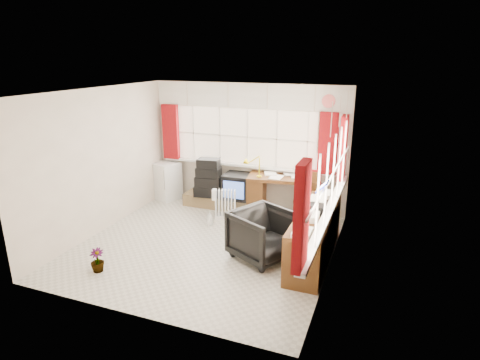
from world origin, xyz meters
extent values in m
plane|color=beige|center=(0.00, 0.00, 0.00)|extent=(4.00, 4.00, 0.00)
plane|color=beige|center=(0.00, 2.00, 1.25)|extent=(4.00, 0.00, 4.00)
plane|color=beige|center=(0.00, -2.00, 1.25)|extent=(4.00, 0.00, 4.00)
plane|color=beige|center=(-2.00, 0.00, 1.25)|extent=(0.00, 4.00, 4.00)
plane|color=beige|center=(2.00, 0.00, 1.25)|extent=(0.00, 4.00, 4.00)
plane|color=white|center=(0.00, 0.00, 2.50)|extent=(4.00, 4.00, 0.00)
plane|color=beige|center=(0.00, 1.98, 1.45)|extent=(3.60, 0.00, 3.60)
cube|color=white|center=(0.00, 1.94, 0.87)|extent=(3.70, 0.12, 0.05)
cube|color=white|center=(-1.20, 1.97, 1.45)|extent=(0.03, 0.02, 1.10)
cube|color=white|center=(-0.60, 1.97, 1.45)|extent=(0.03, 0.02, 1.10)
cube|color=white|center=(0.00, 1.97, 1.45)|extent=(0.03, 0.02, 1.10)
cube|color=white|center=(0.60, 1.97, 1.45)|extent=(0.03, 0.02, 1.10)
cube|color=white|center=(1.20, 1.97, 1.45)|extent=(0.03, 0.02, 1.10)
plane|color=beige|center=(1.98, 0.00, 1.45)|extent=(0.00, 3.60, 3.60)
cube|color=white|center=(1.94, 0.00, 0.87)|extent=(0.12, 3.70, 0.05)
cube|color=white|center=(1.97, -1.20, 1.45)|extent=(0.02, 0.03, 1.10)
cube|color=white|center=(1.97, -0.60, 1.45)|extent=(0.02, 0.03, 1.10)
cube|color=white|center=(1.97, 0.00, 1.45)|extent=(0.02, 0.03, 1.10)
cube|color=white|center=(1.97, 0.60, 1.45)|extent=(0.02, 0.03, 1.10)
cube|color=white|center=(1.97, 1.20, 1.45)|extent=(0.02, 0.03, 1.10)
cube|color=#951208|center=(-1.70, 1.90, 1.46)|extent=(0.35, 0.10, 1.15)
cube|color=#951208|center=(1.60, 1.90, 1.46)|extent=(0.35, 0.10, 1.15)
cube|color=#951208|center=(1.90, 1.60, 1.46)|extent=(0.10, 0.35, 1.15)
cube|color=#951208|center=(1.90, -1.70, 1.46)|extent=(0.10, 0.35, 1.15)
cube|color=white|center=(0.00, 1.96, 2.25)|extent=(3.95, 0.08, 0.48)
cube|color=white|center=(1.96, 0.00, 2.25)|extent=(0.08, 3.95, 0.48)
cube|color=#5A3815|center=(0.81, 1.80, 0.75)|extent=(1.44, 0.87, 0.06)
cube|color=#5A3815|center=(0.29, 1.72, 0.36)|extent=(0.40, 0.64, 0.72)
cube|color=#5A3815|center=(1.32, 1.88, 0.36)|extent=(0.40, 0.64, 0.72)
cube|color=white|center=(0.81, 1.80, 0.79)|extent=(0.27, 0.34, 0.02)
cube|color=white|center=(0.81, 1.80, 0.79)|extent=(0.27, 0.34, 0.02)
cube|color=white|center=(0.81, 1.80, 0.80)|extent=(0.27, 0.34, 0.02)
cube|color=white|center=(0.81, 1.80, 0.80)|extent=(0.27, 0.34, 0.02)
cube|color=white|center=(0.81, 1.80, 0.80)|extent=(0.27, 0.34, 0.02)
cylinder|color=yellow|center=(0.38, 1.59, 0.79)|extent=(0.10, 0.10, 0.02)
cylinder|color=yellow|center=(0.38, 1.59, 0.97)|extent=(0.02, 0.02, 0.37)
cone|color=yellow|center=(0.38, 1.59, 1.12)|extent=(0.14, 0.12, 0.15)
cube|color=black|center=(1.34, 1.45, 0.02)|extent=(0.42, 0.42, 0.04)
cylinder|color=silver|center=(1.34, 1.45, 0.24)|extent=(0.06, 0.06, 0.48)
cube|color=#5A3815|center=(1.34, 1.45, 0.48)|extent=(0.41, 0.39, 0.06)
cube|color=#5A3815|center=(1.34, 1.66, 0.74)|extent=(0.37, 0.05, 0.46)
cube|color=#951208|center=(1.34, 1.66, 0.76)|extent=(0.41, 0.06, 0.48)
imported|color=black|center=(0.99, -0.07, 0.39)|extent=(1.13, 1.12, 0.77)
cube|color=white|center=(-0.14, 1.14, 0.04)|extent=(0.42, 0.26, 0.08)
cube|color=white|center=(-0.31, 1.09, 0.34)|extent=(0.06, 0.12, 0.51)
cube|color=white|center=(-0.25, 1.10, 0.34)|extent=(0.06, 0.12, 0.51)
cube|color=white|center=(-0.19, 1.12, 0.34)|extent=(0.06, 0.12, 0.51)
cube|color=white|center=(-0.14, 1.14, 0.34)|extent=(0.06, 0.12, 0.51)
cube|color=white|center=(-0.08, 1.15, 0.34)|extent=(0.06, 0.12, 0.51)
cube|color=white|center=(-0.02, 1.17, 0.34)|extent=(0.06, 0.12, 0.51)
cube|color=white|center=(0.03, 1.18, 0.34)|extent=(0.06, 0.12, 0.51)
cube|color=#5A3815|center=(1.73, 0.20, 0.38)|extent=(0.50, 2.00, 0.75)
cube|color=white|center=(1.70, -0.60, 0.80)|extent=(0.24, 0.32, 0.10)
cube|color=white|center=(1.70, -0.07, 0.80)|extent=(0.24, 0.32, 0.10)
cube|color=white|center=(1.70, 0.47, 0.80)|extent=(0.24, 0.32, 0.10)
cube|color=white|center=(1.70, 1.00, 0.80)|extent=(0.24, 0.32, 0.10)
cube|color=black|center=(1.73, 0.30, 0.82)|extent=(0.38, 0.44, 0.13)
cube|color=olive|center=(-0.55, 1.72, 0.12)|extent=(1.40, 0.50, 0.25)
cube|color=black|center=(-0.09, 1.69, 0.50)|extent=(0.56, 0.51, 0.50)
cube|color=#496ECF|center=(-0.09, 1.43, 0.50)|extent=(0.42, 0.03, 0.34)
cube|color=black|center=(-0.70, 1.62, 0.35)|extent=(0.62, 0.45, 0.21)
cube|color=black|center=(-0.70, 1.62, 0.56)|extent=(0.57, 0.42, 0.20)
cube|color=black|center=(-0.70, 1.62, 0.75)|extent=(0.52, 0.39, 0.19)
cube|color=black|center=(-0.70, 1.62, 0.94)|extent=(0.47, 0.37, 0.18)
cube|color=white|center=(-1.77, 1.75, 0.40)|extent=(0.61, 0.61, 0.80)
cube|color=silver|center=(-1.65, 1.45, 0.52)|extent=(0.02, 0.02, 0.43)
imported|color=silver|center=(-0.29, 0.75, 0.14)|extent=(0.15, 0.15, 0.28)
imported|color=#8ED4C2|center=(0.30, 1.67, 0.11)|extent=(0.11, 0.11, 0.21)
imported|color=black|center=(-1.12, -1.31, 0.18)|extent=(0.26, 0.26, 0.35)
camera|label=1|loc=(2.65, -5.41, 3.01)|focal=30.00mm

